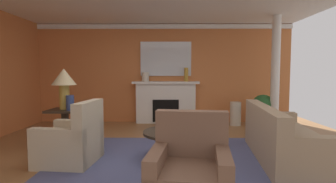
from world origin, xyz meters
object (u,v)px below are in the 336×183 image
(mantel_mirror, at_px, (166,59))
(vase_tall_corner, at_px, (235,114))
(vase_mantel_left, at_px, (145,77))
(vase_on_side_table, at_px, (70,103))
(armchair_near_window, at_px, (72,143))
(table_lamp, at_px, (64,81))
(fireplace, at_px, (166,103))
(potted_plant, at_px, (263,108))
(side_table, at_px, (65,125))
(vase_mantel_right, at_px, (186,75))
(sofa, at_px, (283,142))
(coffee_table, at_px, (175,138))
(armchair_facing_fireplace, at_px, (190,177))

(mantel_mirror, distance_m, vase_tall_corner, 2.37)
(vase_mantel_left, height_order, vase_on_side_table, vase_mantel_left)
(armchair_near_window, height_order, table_lamp, table_lamp)
(fireplace, bearing_deg, potted_plant, -14.44)
(table_lamp, xyz_separation_m, vase_tall_corner, (3.66, 1.97, -0.92))
(fireplace, xyz_separation_m, armchair_near_window, (-1.38, -3.14, -0.23))
(side_table, bearing_deg, vase_mantel_right, 43.07)
(armchair_near_window, distance_m, side_table, 0.98)
(potted_plant, bearing_deg, vase_tall_corner, 151.53)
(mantel_mirror, bearing_deg, vase_tall_corner, -12.95)
(mantel_mirror, xyz_separation_m, armchair_near_window, (-1.38, -3.26, -1.45))
(fireplace, bearing_deg, side_table, -128.83)
(fireplace, relative_size, sofa, 0.82)
(sofa, height_order, side_table, sofa)
(coffee_table, xyz_separation_m, vase_tall_corner, (1.64, 2.66, -0.03))
(sofa, relative_size, vase_on_side_table, 8.11)
(fireplace, height_order, potted_plant, fireplace)
(table_lamp, relative_size, vase_tall_corner, 1.23)
(armchair_facing_fireplace, bearing_deg, coffee_table, 95.29)
(armchair_near_window, relative_size, armchair_facing_fireplace, 1.00)
(vase_mantel_left, bearing_deg, side_table, -119.91)
(sofa, height_order, armchair_near_window, armchair_near_window)
(sofa, distance_m, potted_plant, 2.44)
(side_table, height_order, vase_on_side_table, vase_on_side_table)
(vase_mantel_right, bearing_deg, vase_on_side_table, -133.57)
(vase_mantel_right, relative_size, potted_plant, 0.45)
(potted_plant, bearing_deg, table_lamp, -158.82)
(vase_tall_corner, bearing_deg, vase_mantel_left, 173.99)
(side_table, xyz_separation_m, vase_mantel_left, (1.28, 2.22, 0.86))
(side_table, height_order, potted_plant, potted_plant)
(sofa, height_order, vase_on_side_table, vase_on_side_table)
(armchair_near_window, height_order, coffee_table, armchair_near_window)
(armchair_near_window, xyz_separation_m, vase_mantel_right, (1.93, 3.09, 1.02))
(fireplace, relative_size, armchair_facing_fireplace, 1.89)
(fireplace, bearing_deg, mantel_mirror, 90.00)
(fireplace, xyz_separation_m, mantel_mirror, (0.00, 0.12, 1.21))
(armchair_near_window, xyz_separation_m, armchair_facing_fireplace, (1.70, -1.26, 0.00))
(coffee_table, xyz_separation_m, side_table, (-2.02, 0.69, 0.06))
(armchair_near_window, relative_size, vase_on_side_table, 3.51)
(mantel_mirror, relative_size, side_table, 1.98)
(table_lamp, distance_m, potted_plant, 4.62)
(armchair_facing_fireplace, distance_m, vase_tall_corner, 4.36)
(coffee_table, distance_m, vase_tall_corner, 3.13)
(coffee_table, bearing_deg, armchair_facing_fireplace, -84.71)
(vase_on_side_table, distance_m, potted_plant, 4.48)
(table_lamp, height_order, vase_tall_corner, table_lamp)
(table_lamp, distance_m, vase_mantel_right, 3.26)
(vase_mantel_left, bearing_deg, mantel_mirror, 17.18)
(table_lamp, bearing_deg, vase_mantel_left, 60.09)
(armchair_near_window, height_order, vase_on_side_table, vase_on_side_table)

